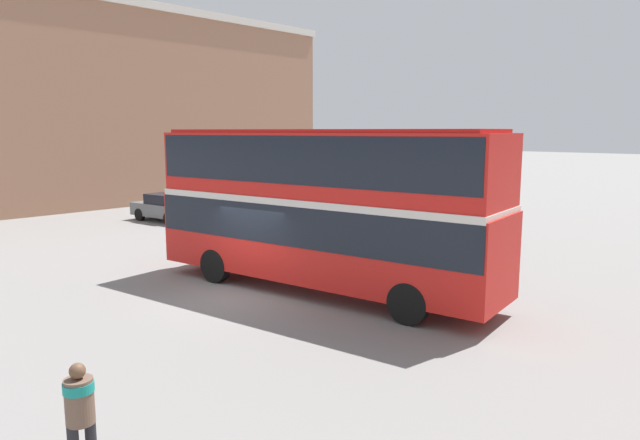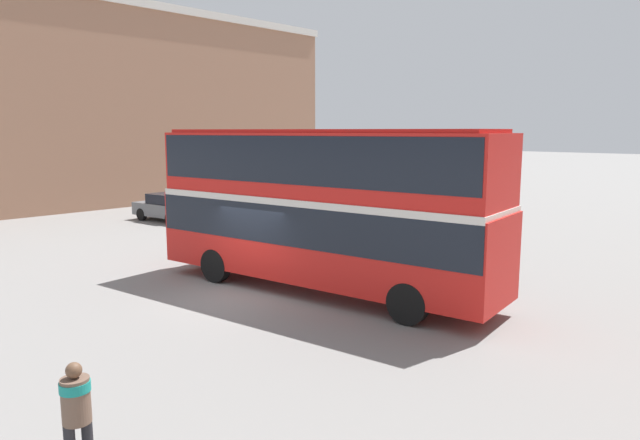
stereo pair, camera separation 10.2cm
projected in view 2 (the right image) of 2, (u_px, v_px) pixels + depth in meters
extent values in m
plane|color=gray|center=(240.00, 295.00, 16.66)|extent=(240.00, 240.00, 0.00)
cube|color=#9E7056|center=(49.00, 109.00, 37.38)|extent=(11.71, 38.35, 12.29)
cube|color=silver|center=(41.00, 8.00, 36.38)|extent=(12.01, 38.65, 0.50)
cube|color=red|center=(320.00, 239.00, 16.86)|extent=(11.19, 3.84, 2.29)
cube|color=red|center=(320.00, 167.00, 16.53)|extent=(11.02, 3.75, 1.96)
cube|color=black|center=(320.00, 221.00, 16.78)|extent=(11.09, 3.86, 1.13)
cube|color=black|center=(320.00, 159.00, 16.49)|extent=(10.86, 3.76, 1.33)
cube|color=silver|center=(320.00, 199.00, 16.68)|extent=(11.09, 3.85, 0.20)
cube|color=#B11A15|center=(320.00, 131.00, 16.37)|extent=(10.51, 3.51, 0.10)
cylinder|color=black|center=(445.00, 284.00, 15.86)|extent=(1.10, 0.43, 1.07)
cylinder|color=black|center=(408.00, 304.00, 14.09)|extent=(1.10, 0.43, 1.07)
cylinder|color=black|center=(263.00, 253.00, 19.83)|extent=(1.10, 0.43, 1.07)
cylinder|color=black|center=(216.00, 265.00, 18.06)|extent=(1.10, 0.43, 1.07)
cylinder|color=brown|center=(76.00, 400.00, 7.77)|extent=(0.41, 0.41, 0.64)
cylinder|color=teal|center=(75.00, 386.00, 7.74)|extent=(0.43, 0.43, 0.14)
sphere|color=brown|center=(74.00, 370.00, 7.70)|extent=(0.22, 0.22, 0.22)
cube|color=slate|center=(169.00, 209.00, 30.40)|extent=(4.08, 2.28, 0.67)
cube|color=black|center=(170.00, 198.00, 30.22)|extent=(2.20, 1.89, 0.52)
cylinder|color=black|center=(142.00, 214.00, 30.50)|extent=(0.68, 0.29, 0.66)
cylinder|color=black|center=(168.00, 211.00, 31.84)|extent=(0.68, 0.29, 0.66)
cylinder|color=black|center=(171.00, 219.00, 29.05)|extent=(0.68, 0.29, 0.66)
cylinder|color=black|center=(196.00, 215.00, 30.39)|extent=(0.68, 0.29, 0.66)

